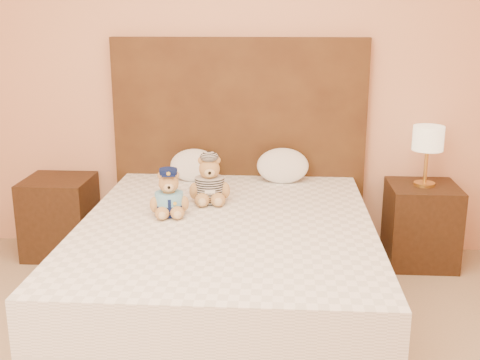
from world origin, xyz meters
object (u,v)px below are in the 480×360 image
nightstand_left (60,216)px  teddy_police (169,192)px  nightstand_right (421,224)px  pillow_left (194,164)px  teddy_prisoner (209,179)px  bed (227,267)px  lamp (428,141)px  pillow_right (283,164)px

nightstand_left → teddy_police: (0.92, -0.71, 0.41)m
nightstand_right → pillow_left: 1.59m
teddy_police → nightstand_left: bearing=130.9°
nightstand_left → pillow_left: 1.03m
nightstand_left → pillow_left: (0.95, 0.03, 0.39)m
teddy_prisoner → nightstand_left: bearing=149.7°
bed → lamp: size_ratio=5.00×
bed → nightstand_right: bearing=32.6°
teddy_police → pillow_right: 0.98m
bed → pillow_right: size_ratio=5.73×
lamp → teddy_prisoner: (-1.38, -0.46, -0.15)m
nightstand_left → nightstand_right: bearing=0.0°
teddy_police → bed: bearing=-25.9°
nightstand_right → lamp: bearing=180.0°
lamp → teddy_police: 1.74m
nightstand_right → pillow_right: bearing=178.2°
bed → lamp: bearing=32.6°
nightstand_right → lamp: lamp is taller
lamp → teddy_police: bearing=-155.7°
bed → teddy_police: size_ratio=7.48×
teddy_police → pillow_right: (0.64, 0.74, -0.01)m
lamp → pillow_left: 1.56m
teddy_police → teddy_prisoner: size_ratio=0.92×
lamp → pillow_right: (-0.94, 0.03, -0.18)m
bed → teddy_prisoner: (-0.13, 0.34, 0.42)m
lamp → pillow_left: (-1.55, 0.03, -0.18)m
nightstand_left → lamp: 2.56m
teddy_prisoner → pillow_left: teddy_prisoner is taller
bed → teddy_prisoner: size_ratio=6.92×
bed → teddy_police: teddy_police is taller
lamp → bed: bearing=-147.4°
pillow_right → nightstand_right: bearing=-1.8°
nightstand_left → pillow_right: bearing=1.1°
bed → nightstand_left: bearing=147.4°
nightstand_right → teddy_police: 1.78m
lamp → pillow_right: bearing=178.2°
bed → nightstand_right: same height
lamp → teddy_police: (-1.58, -0.71, -0.16)m
nightstand_right → teddy_police: size_ratio=2.06×
teddy_police → nightstand_right: bearing=13.0°
pillow_left → pillow_right: size_ratio=0.94×
teddy_police → teddy_prisoner: (0.20, 0.25, 0.01)m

